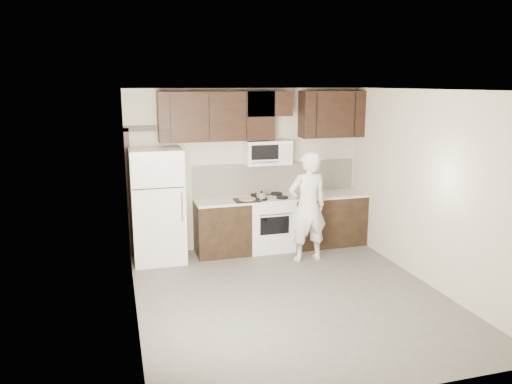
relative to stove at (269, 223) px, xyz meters
name	(u,v)px	position (x,y,z in m)	size (l,w,h in m)	color
floor	(291,296)	(-0.30, -1.94, -0.46)	(4.50, 4.50, 0.00)	#504E4B
back_wall	(247,169)	(-0.30, 0.31, 0.89)	(4.00, 4.00, 0.00)	beige
ceiling	(294,90)	(-0.30, -1.94, 2.24)	(4.50, 4.50, 0.00)	white
counter_run	(286,222)	(0.30, 0.00, 0.00)	(2.95, 0.64, 0.91)	black
stove	(269,223)	(0.00, 0.00, 0.00)	(0.76, 0.66, 0.94)	white
backsplash	(275,177)	(0.20, 0.30, 0.72)	(2.90, 0.02, 0.54)	silver
upper_cabinets	(262,114)	(-0.09, 0.14, 1.82)	(3.48, 0.35, 0.78)	black
microwave	(267,152)	(0.00, 0.12, 1.19)	(0.76, 0.42, 0.40)	white
refrigerator	(158,206)	(-1.85, -0.05, 0.44)	(0.80, 0.76, 1.80)	white
door_trim	(131,181)	(-2.22, 0.27, 0.79)	(0.50, 0.08, 2.12)	black
saucepan	(262,196)	(-0.18, -0.15, 0.51)	(0.28, 0.16, 0.15)	silver
baking_tray	(247,200)	(-0.43, -0.16, 0.46)	(0.41, 0.31, 0.02)	black
pizza	(247,199)	(-0.43, -0.16, 0.48)	(0.28, 0.28, 0.02)	tan
person	(308,207)	(0.42, -0.68, 0.42)	(0.64, 0.42, 1.76)	white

